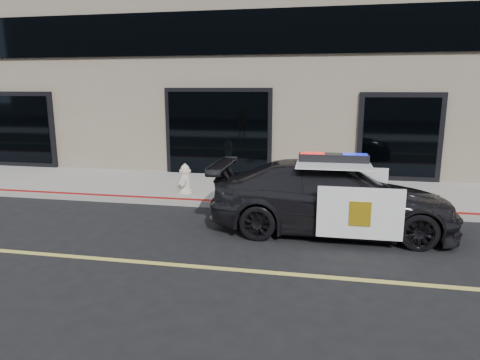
# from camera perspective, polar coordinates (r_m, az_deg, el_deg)

# --- Properties ---
(ground) EXTENTS (120.00, 120.00, 0.00)m
(ground) POSITION_cam_1_polar(r_m,az_deg,el_deg) (7.26, -8.51, -11.16)
(ground) COLOR black
(ground) RESTS_ON ground
(sidewalk_n) EXTENTS (60.00, 3.50, 0.15)m
(sidewalk_n) POSITION_cam_1_polar(r_m,az_deg,el_deg) (12.07, -0.21, -1.19)
(sidewalk_n) COLOR gray
(sidewalk_n) RESTS_ON ground
(building_n) EXTENTS (60.00, 7.00, 12.00)m
(building_n) POSITION_cam_1_polar(r_m,az_deg,el_deg) (17.21, 3.48, 22.63)
(building_n) COLOR #756856
(building_n) RESTS_ON ground
(police_car) EXTENTS (2.27, 4.90, 1.59)m
(police_car) POSITION_cam_1_polar(r_m,az_deg,el_deg) (8.82, 12.13, -2.18)
(police_car) COLOR black
(police_car) RESTS_ON ground
(fire_hydrant) EXTENTS (0.35, 0.49, 0.78)m
(fire_hydrant) POSITION_cam_1_polar(r_m,az_deg,el_deg) (11.32, -7.32, 0.09)
(fire_hydrant) COLOR silver
(fire_hydrant) RESTS_ON sidewalk_n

